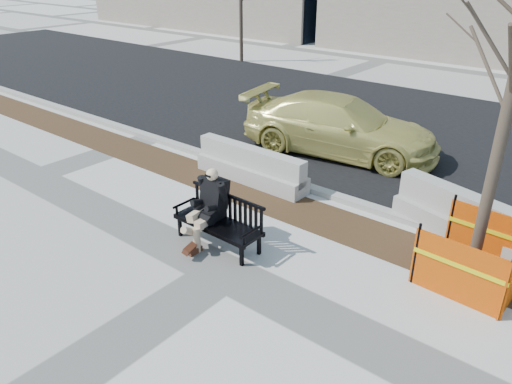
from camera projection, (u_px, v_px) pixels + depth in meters
ground at (224, 272)px, 8.28m from camera, size 120.00×120.00×0.00m
mulch_strip at (310, 214)px, 10.10m from camera, size 40.00×1.20×0.02m
asphalt_street at (427, 136)px, 14.44m from camera, size 60.00×10.40×0.01m
curb at (334, 196)px, 10.74m from camera, size 60.00×0.25×0.12m
bench at (219, 244)px, 9.06m from camera, size 1.79×0.66×0.95m
seated_man at (211, 239)px, 9.24m from camera, size 0.62×1.02×1.42m
tree_fence at (469, 280)px, 8.06m from camera, size 2.28×2.28×5.42m
sedan at (338, 152)px, 13.28m from camera, size 5.44×2.94×1.50m
jersey_barrier_left at (251, 181)px, 11.60m from camera, size 2.96×0.63×0.84m
jersey_barrier_right at (473, 245)px, 9.04m from camera, size 3.33×1.52×0.94m
far_tree_left at (242, 61)px, 24.62m from camera, size 2.57×2.57×5.27m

